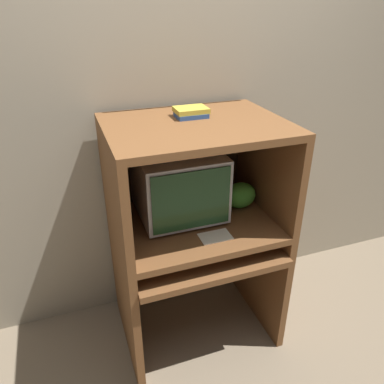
% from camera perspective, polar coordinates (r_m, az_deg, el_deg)
% --- Properties ---
extents(ground_plane, '(12.00, 12.00, 0.00)m').
position_cam_1_polar(ground_plane, '(2.33, 3.56, -25.04)').
color(ground_plane, '#756651').
extents(wall_back, '(6.00, 0.06, 2.60)m').
position_cam_1_polar(wall_back, '(2.17, -3.12, 12.93)').
color(wall_back, gray).
rests_on(wall_back, ground_plane).
extents(desk_base, '(0.87, 0.70, 0.66)m').
position_cam_1_polar(desk_base, '(2.22, 0.81, -12.72)').
color(desk_base, brown).
rests_on(desk_base, ground_plane).
extents(desk_monitor_shelf, '(0.87, 0.67, 0.12)m').
position_cam_1_polar(desk_monitor_shelf, '(2.05, 0.51, -4.93)').
color(desk_monitor_shelf, brown).
rests_on(desk_monitor_shelf, desk_base).
extents(hutch_upper, '(0.87, 0.67, 0.54)m').
position_cam_1_polar(hutch_upper, '(1.89, 0.23, 5.55)').
color(hutch_upper, brown).
rests_on(hutch_upper, desk_monitor_shelf).
extents(crt_monitor, '(0.44, 0.44, 0.37)m').
position_cam_1_polar(crt_monitor, '(2.00, -2.12, 1.39)').
color(crt_monitor, '#B2B2B7').
rests_on(crt_monitor, desk_monitor_shelf).
extents(keyboard, '(0.44, 0.15, 0.03)m').
position_cam_1_polar(keyboard, '(1.98, 0.15, -8.90)').
color(keyboard, beige).
rests_on(keyboard, desk_base).
extents(mouse, '(0.06, 0.04, 0.03)m').
position_cam_1_polar(mouse, '(2.06, 7.74, -7.50)').
color(mouse, '#B7B7B7').
rests_on(mouse, desk_base).
extents(snack_bag, '(0.18, 0.14, 0.15)m').
position_cam_1_polar(snack_bag, '(2.14, 7.35, -0.49)').
color(snack_bag, green).
rests_on(snack_bag, desk_monitor_shelf).
extents(book_stack, '(0.16, 0.12, 0.05)m').
position_cam_1_polar(book_stack, '(1.89, -0.14, 12.08)').
color(book_stack, navy).
rests_on(book_stack, hutch_upper).
extents(paper_card, '(0.16, 0.10, 0.00)m').
position_cam_1_polar(paper_card, '(1.90, 3.57, -6.78)').
color(paper_card, beige).
rests_on(paper_card, desk_monitor_shelf).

